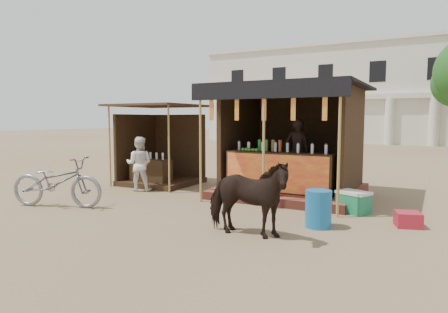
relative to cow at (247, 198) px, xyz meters
name	(u,v)px	position (x,y,z in m)	size (l,w,h in m)	color
ground	(186,219)	(-1.56, 0.50, -0.65)	(120.00, 120.00, 0.00)	#846B4C
main_stall	(291,155)	(-0.55, 3.86, 0.38)	(3.60, 3.61, 2.78)	brown
secondary_stall	(158,156)	(-4.73, 3.74, 0.20)	(2.40, 2.40, 2.38)	#382714
cow	(247,198)	(0.00, 0.00, 0.00)	(0.70, 1.54, 1.30)	black
motorbike	(57,182)	(-4.69, 0.06, -0.09)	(0.74, 2.13, 1.12)	gray
bystander	(139,164)	(-4.40, 2.50, 0.09)	(0.72, 0.56, 1.48)	white
blue_barrel	(318,209)	(0.90, 1.13, -0.31)	(0.47, 0.47, 0.68)	#1564A3
red_crate	(408,219)	(2.33, 1.93, -0.51)	(0.43, 0.41, 0.27)	maroon
cooler	(353,202)	(1.25, 2.59, -0.42)	(0.77, 0.67, 0.46)	#1B7B4B
background_building	(358,96)	(-3.56, 30.45, 3.33)	(26.00, 7.45, 8.18)	silver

